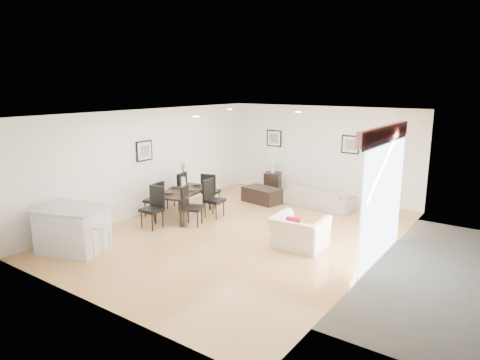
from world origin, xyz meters
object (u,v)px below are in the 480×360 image
Objects in this scene: dining_chair_foot at (210,189)px; coffee_table at (262,195)px; dining_chair_head at (154,205)px; kitchen_island at (73,229)px; sofa at (318,197)px; armchair at (299,232)px; dining_chair_wnear at (156,197)px; dining_chair_wfar at (179,189)px; dining_chair_efar at (212,196)px; bar_stool at (101,230)px; dining_chair_enear at (189,204)px; dining_table at (184,193)px; side_table at (272,182)px.

dining_chair_foot is 0.89× the size of coffee_table.
kitchen_island is (-0.26, -1.99, -0.09)m from dining_chair_head.
armchair is (1.00, -3.03, 0.05)m from sofa.
dining_chair_wnear is 0.90× the size of dining_chair_wfar.
dining_chair_foot is 1.58m from coffee_table.
kitchen_island is at bearing 162.88° from dining_chair_efar.
dining_chair_foot is 1.34× the size of bar_stool.
coffee_table is (0.90, 1.26, -0.32)m from dining_chair_foot.
dining_chair_efar is at bearing 91.04° from bar_stool.
dining_chair_head is at bearing 9.61° from dining_chair_wfar.
dining_chair_enear reaches higher than kitchen_island.
dining_chair_wfar reaches higher than dining_chair_efar.
sofa is 4.38m from dining_chair_wnear.
armchair is 3.92m from bar_stool.
bar_stool is (-1.79, -5.78, 0.32)m from sofa.
kitchen_island is at bearing -107.57° from dining_table.
coffee_table is 1.30m from side_table.
dining_chair_head is 3.44m from coffee_table.
side_table is 0.40× the size of kitchen_island.
dining_table is 0.72m from dining_chair_wnear.
side_table is (-0.40, 1.23, 0.09)m from coffee_table.
side_table is (-0.06, 3.10, -0.23)m from dining_chair_efar.
dining_table reaches higher than armchair.
side_table is at bearing 81.57° from dining_chair_head.
side_table is at bearing -54.40° from armchair.
dining_chair_enear is at bearing 91.24° from bar_stool.
dining_chair_wfar reaches higher than kitchen_island.
dining_chair_efar reaches higher than bar_stool.
dining_table is 1.86× the size of dining_chair_efar.
sofa is 6.06m from bar_stool.
coffee_table is at bearing 58.39° from kitchen_island.
dining_chair_head is at bearing 154.57° from dining_chair_efar.
dining_chair_head is at bearing 111.13° from dining_chair_enear.
sofa is 4.51m from dining_chair_head.
bar_stool is at bearing 158.17° from dining_chair_enear.
armchair is at bearing -109.33° from dining_chair_enear.
dining_chair_foot reaches higher than sofa.
dining_chair_efar is (0.58, 0.41, -0.08)m from dining_table.
kitchen_island is at bearing -6.79° from dining_chair_wfar.
dining_chair_efar is at bearing -15.22° from armchair.
dining_chair_foot reaches higher than side_table.
dining_table is 1.15× the size of kitchen_island.
dining_chair_head is at bearing 107.93° from bar_stool.
sofa is 1.88× the size of armchair.
dining_chair_head reaches higher than armchair.
dining_chair_wfar is at bearing -120.16° from coffee_table.
dining_chair_wnear is 0.58× the size of kitchen_island.
dining_chair_wnear is 2.88m from bar_stool.
dining_chair_wfar is 1.46m from dining_chair_enear.
dining_chair_head reaches higher than dining_chair_enear.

